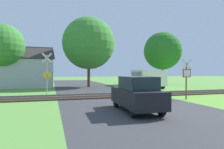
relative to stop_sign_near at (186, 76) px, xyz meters
name	(u,v)px	position (x,y,z in m)	size (l,w,h in m)	color
ground_plane	(145,111)	(-4.85, -3.10, -1.74)	(160.00, 160.00, 0.00)	#5B933D
road_asphalt	(130,105)	(-4.85, -1.10, -1.73)	(8.39, 80.00, 0.01)	#38383A
rail_track	(110,96)	(-4.85, 3.45, -1.68)	(60.00, 2.60, 0.22)	#422D1E
stop_sign_near	(186,76)	(0.00, 0.00, 0.00)	(0.87, 0.19, 3.00)	brown
crossing_sign_far	(47,72)	(-9.84, 5.63, 0.28)	(0.87, 0.20, 3.67)	#9E9EA5
house	(20,72)	(-13.41, 16.30, 0.31)	(8.72, 5.98, 5.45)	#B7B7BC
tree_far	(163,51)	(8.82, 17.97, 3.94)	(6.45, 6.45, 8.90)	#513823
tree_center	(89,43)	(-4.62, 14.55, 4.21)	(7.08, 7.08, 9.49)	#513823
tree_left	(2,45)	(-15.07, 14.15, 3.46)	(5.13, 5.13, 7.78)	#513823
mail_truck	(149,79)	(1.40, 8.70, -0.50)	(5.24, 3.41, 2.24)	silver
parked_car	(137,94)	(-5.29, -3.01, -0.84)	(1.81, 4.07, 1.78)	black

